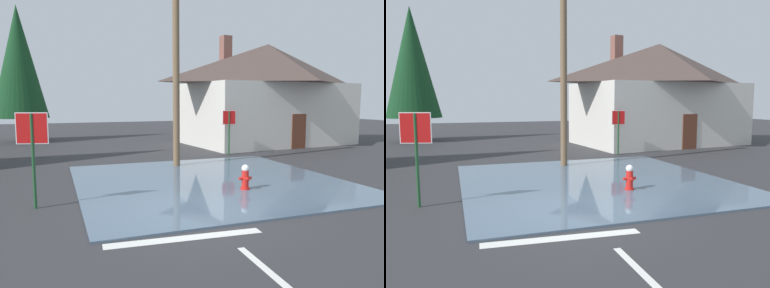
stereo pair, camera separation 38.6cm
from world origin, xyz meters
The scene contains 9 objects.
ground_plane centered at (0.00, 0.00, -0.05)m, with size 80.00×80.00×0.10m, color #2D2D30.
flood_puddle centered at (1.66, 3.13, 0.03)m, with size 8.75×8.79×0.05m, color #4C6075.
lane_stop_bar centered at (-0.87, -1.59, 0.00)m, with size 3.29×0.30×0.01m, color silver.
stop_sign_near centered at (-3.80, 1.76, 1.79)m, with size 0.78×0.23×2.48m.
fire_hydrant centered at (2.19, 1.55, 0.40)m, with size 0.41×0.35×0.82m.
utility_pole centered at (1.52, 6.31, 4.79)m, with size 1.60×0.28×9.23m.
stop_sign_far centered at (5.13, 8.72, 1.61)m, with size 0.71×0.08×2.26m.
house centered at (9.67, 12.52, 3.27)m, with size 11.20×7.50×6.80m.
pine_tree_tall_left centered at (-5.24, 19.00, 5.26)m, with size 3.58×3.58×8.94m.
Camera 1 is at (-3.31, -8.50, 2.79)m, focal length 35.08 mm.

